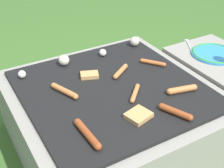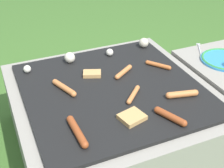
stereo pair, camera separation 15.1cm
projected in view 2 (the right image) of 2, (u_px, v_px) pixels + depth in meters
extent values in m
plane|color=#3D6628|center=(112.00, 144.00, 1.73)|extent=(14.00, 14.00, 0.00)
cube|color=gray|center=(112.00, 119.00, 1.63)|extent=(0.95, 0.95, 0.36)
cube|color=black|center=(112.00, 89.00, 1.53)|extent=(0.84, 0.84, 0.02)
cube|color=gray|center=(222.00, 91.00, 1.83)|extent=(0.41, 0.51, 0.37)
cylinder|color=#93421E|center=(77.00, 131.00, 1.23)|extent=(0.04, 0.17, 0.03)
sphere|color=#93421E|center=(70.00, 119.00, 1.30)|extent=(0.03, 0.03, 0.03)
sphere|color=#93421E|center=(85.00, 145.00, 1.17)|extent=(0.03, 0.03, 0.03)
cylinder|color=#C6753D|center=(124.00, 72.00, 1.63)|extent=(0.12, 0.09, 0.03)
sphere|color=#C6753D|center=(130.00, 67.00, 1.67)|extent=(0.03, 0.03, 0.03)
sphere|color=#C6753D|center=(117.00, 77.00, 1.58)|extent=(0.03, 0.03, 0.03)
cylinder|color=#93421E|center=(170.00, 116.00, 1.31)|extent=(0.08, 0.13, 0.03)
sphere|color=#93421E|center=(157.00, 110.00, 1.35)|extent=(0.03, 0.03, 0.03)
sphere|color=#93421E|center=(184.00, 123.00, 1.27)|extent=(0.03, 0.03, 0.03)
cylinder|color=#C6753D|center=(64.00, 87.00, 1.50)|extent=(0.08, 0.14, 0.03)
sphere|color=#C6753D|center=(55.00, 82.00, 1.54)|extent=(0.03, 0.03, 0.03)
sphere|color=#C6753D|center=(73.00, 94.00, 1.46)|extent=(0.03, 0.03, 0.03)
cylinder|color=#C6753D|center=(133.00, 95.00, 1.45)|extent=(0.11, 0.11, 0.02)
sphere|color=#C6753D|center=(129.00, 102.00, 1.40)|extent=(0.02, 0.02, 0.02)
sphere|color=#C6753D|center=(138.00, 88.00, 1.50)|extent=(0.02, 0.02, 0.02)
cylinder|color=#B7602D|center=(158.00, 65.00, 1.69)|extent=(0.09, 0.11, 0.02)
sphere|color=#B7602D|center=(169.00, 68.00, 1.67)|extent=(0.02, 0.02, 0.02)
sphere|color=#B7602D|center=(147.00, 62.00, 1.72)|extent=(0.02, 0.02, 0.02)
cylinder|color=#C6753D|center=(182.00, 94.00, 1.45)|extent=(0.13, 0.06, 0.03)
sphere|color=#C6753D|center=(195.00, 93.00, 1.46)|extent=(0.03, 0.03, 0.03)
sphere|color=#C6753D|center=(169.00, 95.00, 1.44)|extent=(0.03, 0.03, 0.03)
cube|color=tan|center=(132.00, 117.00, 1.32)|extent=(0.12, 0.11, 0.02)
cube|color=tan|center=(92.00, 74.00, 1.62)|extent=(0.11, 0.09, 0.02)
sphere|color=silver|center=(27.00, 69.00, 1.64)|extent=(0.04, 0.04, 0.04)
sphere|color=beige|center=(70.00, 58.00, 1.73)|extent=(0.06, 0.06, 0.06)
sphere|color=silver|center=(110.00, 52.00, 1.80)|extent=(0.04, 0.04, 0.04)
sphere|color=beige|center=(144.00, 43.00, 1.89)|extent=(0.06, 0.06, 0.06)
cylinder|color=#338CCC|center=(224.00, 60.00, 1.76)|extent=(0.27, 0.27, 0.01)
torus|color=#338C3F|center=(224.00, 59.00, 1.75)|extent=(0.26, 0.26, 0.01)
cylinder|color=silver|center=(200.00, 51.00, 1.85)|extent=(0.10, 0.16, 0.01)
cube|color=silver|center=(198.00, 44.00, 1.93)|extent=(0.02, 0.02, 0.01)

